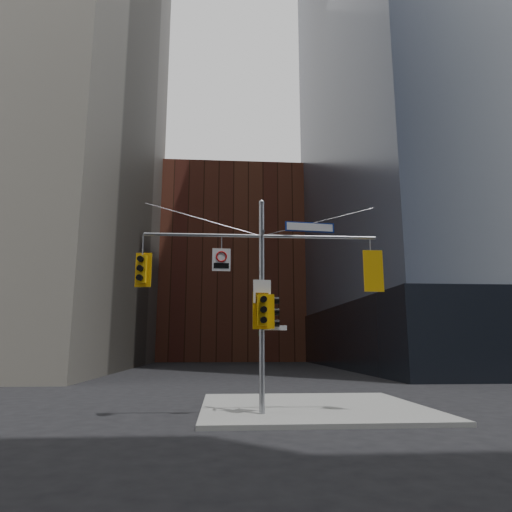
{
  "coord_description": "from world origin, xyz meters",
  "views": [
    {
      "loc": [
        -1.3,
        -13.22,
        2.35
      ],
      "look_at": [
        -0.19,
        2.0,
        5.3
      ],
      "focal_mm": 32.0,
      "sensor_mm": 36.0,
      "label": 1
    }
  ],
  "objects": [
    {
      "name": "ground",
      "position": [
        0.0,
        0.0,
        0.0
      ],
      "size": [
        160.0,
        160.0,
        0.0
      ],
      "primitive_type": "plane",
      "color": "black",
      "rests_on": "ground"
    },
    {
      "name": "regulatory_sign_arm",
      "position": [
        -1.37,
        1.97,
        5.17
      ],
      "size": [
        0.62,
        0.1,
        0.77
      ],
      "rotation": [
        0.0,
        0.0,
        0.08
      ],
      "color": "silver",
      "rests_on": "ground"
    },
    {
      "name": "regulatory_sign_pole",
      "position": [
        0.0,
        1.88,
        4.05
      ],
      "size": [
        0.6,
        0.11,
        0.78
      ],
      "rotation": [
        0.0,
        0.0,
        0.13
      ],
      "color": "silver",
      "rests_on": "ground"
    },
    {
      "name": "podium_ne",
      "position": [
        28.0,
        32.0,
        3.0
      ],
      "size": [
        36.4,
        36.4,
        6.0
      ],
      "primitive_type": "cube",
      "color": "black",
      "rests_on": "ground"
    },
    {
      "name": "street_blade_ns",
      "position": [
        0.0,
        2.45,
        2.71
      ],
      "size": [
        0.08,
        0.76,
        0.15
      ],
      "rotation": [
        0.0,
        0.0,
        0.06
      ],
      "color": "#145926",
      "rests_on": "ground"
    },
    {
      "name": "brick_midrise",
      "position": [
        0.0,
        58.0,
        14.0
      ],
      "size": [
        26.0,
        20.0,
        28.0
      ],
      "primitive_type": "cube",
      "color": "brown",
      "rests_on": "ground"
    },
    {
      "name": "traffic_light_pole_side",
      "position": [
        0.33,
        2.0,
        3.41
      ],
      "size": [
        0.44,
        0.37,
        1.14
      ],
      "rotation": [
        0.0,
        0.0,
        1.55
      ],
      "color": "#E7A70C",
      "rests_on": "ground"
    },
    {
      "name": "traffic_light_west_arm",
      "position": [
        -4.01,
        2.01,
        4.8
      ],
      "size": [
        0.55,
        0.49,
        1.17
      ],
      "rotation": [
        0.0,
        0.0,
        -0.16
      ],
      "color": "#E7A70C",
      "rests_on": "ground"
    },
    {
      "name": "street_sign_blade",
      "position": [
        1.69,
        2.0,
        6.35
      ],
      "size": [
        1.75,
        0.23,
        0.34
      ],
      "rotation": [
        0.0,
        0.0,
        0.11
      ],
      "color": "navy",
      "rests_on": "ground"
    },
    {
      "name": "sidewalk_corner",
      "position": [
        2.0,
        4.0,
        0.07
      ],
      "size": [
        8.0,
        8.0,
        0.15
      ],
      "primitive_type": "cube",
      "color": "gray",
      "rests_on": "ground"
    },
    {
      "name": "signal_assembly",
      "position": [
        0.0,
        1.99,
        4.42
      ],
      "size": [
        8.0,
        0.8,
        7.3
      ],
      "color": "gray",
      "rests_on": "ground"
    },
    {
      "name": "traffic_light_pole_front",
      "position": [
        -0.0,
        1.73,
        3.44
      ],
      "size": [
        0.59,
        0.5,
        1.24
      ],
      "rotation": [
        0.0,
        0.0,
        0.1
      ],
      "color": "#E7A70C",
      "rests_on": "ground"
    },
    {
      "name": "street_blade_ew",
      "position": [
        0.45,
        2.0,
        2.88
      ],
      "size": [
        0.79,
        0.11,
        0.16
      ],
      "rotation": [
        0.0,
        0.0,
        0.11
      ],
      "color": "silver",
      "rests_on": "ground"
    },
    {
      "name": "traffic_light_east_arm",
      "position": [
        3.81,
        1.99,
        4.8
      ],
      "size": [
        0.68,
        0.53,
        1.43
      ],
      "rotation": [
        0.0,
        0.0,
        3.15
      ],
      "color": "#E7A70C",
      "rests_on": "ground"
    }
  ]
}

